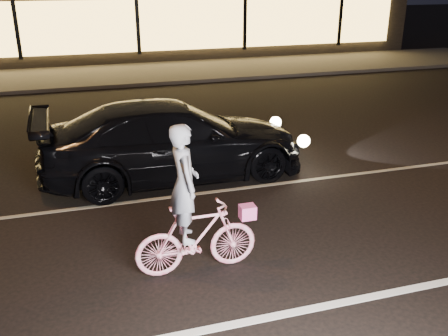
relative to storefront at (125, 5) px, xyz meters
name	(u,v)px	position (x,y,z in m)	size (l,w,h in m)	color
ground	(283,243)	(0.00, -18.97, -2.15)	(90.00, 90.00, 0.00)	black
lane_stripe_near	(334,304)	(0.00, -20.47, -2.14)	(60.00, 0.12, 0.01)	silver
lane_stripe_far	(240,188)	(0.00, -16.97, -2.14)	(60.00, 0.10, 0.01)	gray
sidewalk	(147,73)	(0.00, -5.97, -2.09)	(30.00, 4.00, 0.12)	#383533
storefront	(125,5)	(0.00, 0.00, 0.00)	(25.40, 8.42, 4.20)	black
cyclist	(193,222)	(-1.40, -19.29, -1.43)	(1.60, 0.55, 2.01)	#F82F66
sedan	(174,140)	(-0.99, -16.01, -1.43)	(5.00, 2.13, 1.43)	black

